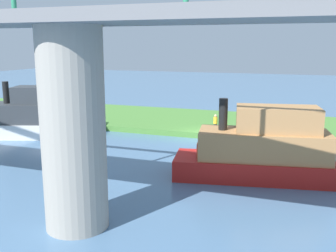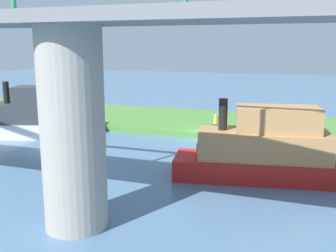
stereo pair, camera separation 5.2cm
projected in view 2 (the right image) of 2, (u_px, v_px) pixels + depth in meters
The scene contains 9 objects.
ground_plane at pixel (203, 139), 33.73m from camera, with size 160.00×160.00×0.00m, color #4C7093.
grassy_bank at pixel (219, 123), 39.21m from camera, with size 80.00×12.00×0.50m, color #4C8438.
bridge_pylon at pixel (73, 130), 16.71m from camera, with size 2.73×2.73×8.67m, color #9E998E.
bridge_span at pixel (67, 12), 15.75m from camera, with size 60.44×4.30×3.25m.
person_on_bank at pixel (216, 122), 34.80m from camera, with size 0.51×0.51×1.39m.
mooring_post at pixel (277, 130), 33.23m from camera, with size 0.20×0.20×0.75m, color brown.
riverboat_paddlewheel at pixel (260, 150), 23.43m from camera, with size 9.80×4.80×4.80m.
houseboat_blue at pixel (33, 116), 34.33m from camera, with size 9.90×6.03×4.80m.
motorboat_white at pixel (254, 150), 28.33m from camera, with size 4.42×2.56×1.39m.
Camera 2 is at (-8.45, 31.85, 7.89)m, focal length 42.33 mm.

